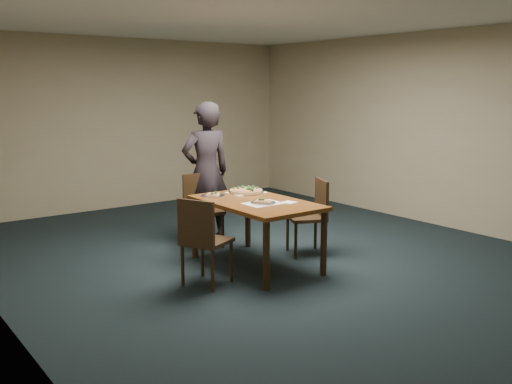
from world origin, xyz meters
TOP-DOWN VIEW (x-y plane):
  - ground at (0.00, 0.00)m, footprint 8.00×8.00m
  - room_shell at (0.00, 0.00)m, footprint 8.00×8.00m
  - dining_table at (-0.32, 0.03)m, footprint 0.90×1.50m
  - chair_far at (-0.34, 1.15)m, footprint 0.49×0.49m
  - chair_left at (-1.15, -0.19)m, footprint 0.56×0.56m
  - chair_right at (0.52, 0.01)m, footprint 0.56×0.56m
  - diner at (-0.17, 1.31)m, footprint 0.71×0.51m
  - placemat_main at (-0.10, 0.51)m, footprint 0.42×0.32m
  - placemat_near at (-0.34, -0.14)m, footprint 0.40×0.30m
  - pizza_pan at (-0.10, 0.51)m, footprint 0.43×0.43m
  - slice_plate_near at (-0.34, -0.13)m, footprint 0.28×0.28m
  - slice_plate_far at (-0.55, 0.56)m, footprint 0.28×0.28m
  - napkin at (-0.09, -0.27)m, footprint 0.17×0.17m

SIDE VIEW (x-z plane):
  - ground at x=0.00m, z-range 0.00..0.00m
  - chair_far at x=-0.34m, z-range 0.06..0.97m
  - chair_left at x=-1.15m, z-range 0.06..0.97m
  - chair_right at x=0.52m, z-range 0.06..0.97m
  - dining_table at x=-0.32m, z-range 0.28..1.03m
  - placemat_main at x=-0.10m, z-range 0.75..0.75m
  - placemat_near at x=-0.34m, z-range 0.75..0.75m
  - napkin at x=-0.09m, z-range 0.75..0.76m
  - slice_plate_far at x=-0.55m, z-range 0.73..0.79m
  - slice_plate_near at x=-0.34m, z-range 0.74..0.79m
  - pizza_pan at x=-0.10m, z-range 0.74..0.81m
  - diner at x=-0.17m, z-range 0.00..1.82m
  - room_shell at x=0.00m, z-range -2.26..5.74m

